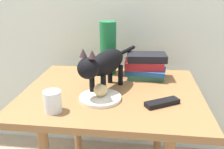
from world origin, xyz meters
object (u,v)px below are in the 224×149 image
(green_vase, at_px, (108,48))
(candle_jar, at_px, (53,102))
(book_stack, at_px, (145,66))
(tv_remote, at_px, (162,103))
(cat, at_px, (104,64))
(side_table, at_px, (112,105))
(bread_roll, at_px, (101,90))
(plate, at_px, (100,98))

(green_vase, distance_m, candle_jar, 0.51)
(book_stack, height_order, candle_jar, book_stack)
(tv_remote, bearing_deg, cat, 125.99)
(book_stack, distance_m, tv_remote, 0.32)
(cat, bearing_deg, side_table, 13.43)
(bread_roll, distance_m, tv_remote, 0.27)
(side_table, distance_m, bread_roll, 0.15)
(side_table, relative_size, plate, 4.52)
(side_table, distance_m, tv_remote, 0.27)
(book_stack, bearing_deg, cat, -134.27)
(bread_roll, height_order, candle_jar, candle_jar)
(plate, height_order, book_stack, book_stack)
(side_table, relative_size, candle_jar, 9.69)
(cat, xyz_separation_m, tv_remote, (0.26, -0.11, -0.12))
(cat, bearing_deg, plate, -92.31)
(side_table, height_order, book_stack, book_stack)
(cat, height_order, tv_remote, cat)
(plate, distance_m, candle_jar, 0.21)
(plate, bearing_deg, green_vase, 92.02)
(side_table, xyz_separation_m, bread_roll, (-0.04, -0.09, 0.12))
(plate, distance_m, book_stack, 0.35)
(side_table, relative_size, bread_roll, 10.29)
(book_stack, bearing_deg, plate, -124.14)
(candle_jar, xyz_separation_m, tv_remote, (0.43, 0.10, -0.03))
(side_table, xyz_separation_m, plate, (-0.04, -0.10, 0.09))
(book_stack, relative_size, green_vase, 0.76)
(book_stack, relative_size, tv_remote, 1.46)
(plate, bearing_deg, candle_jar, -142.74)
(cat, bearing_deg, tv_remote, -23.49)
(cat, height_order, book_stack, cat)
(candle_jar, distance_m, tv_remote, 0.44)
(side_table, height_order, tv_remote, tv_remote)
(candle_jar, height_order, tv_remote, candle_jar)
(book_stack, relative_size, candle_jar, 2.57)
(cat, xyz_separation_m, book_stack, (0.19, 0.19, -0.07))
(cat, relative_size, candle_jar, 5.28)
(candle_jar, bearing_deg, tv_remote, 13.68)
(plate, xyz_separation_m, green_vase, (-0.01, 0.34, 0.14))
(side_table, bearing_deg, candle_jar, -132.31)
(side_table, height_order, candle_jar, candle_jar)
(green_vase, height_order, tv_remote, green_vase)
(side_table, distance_m, candle_jar, 0.33)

